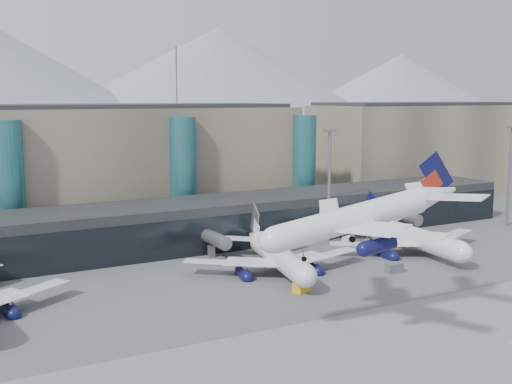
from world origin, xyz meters
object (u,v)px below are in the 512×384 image
at_px(lightmast_mid, 329,179).
at_px(veh_d, 348,240).
at_px(veh_c, 394,268).
at_px(lightmast_right, 510,170).
at_px(hero_jet, 370,208).
at_px(jet_parked_mid, 274,247).
at_px(veh_e, 429,241).
at_px(veh_h, 302,287).
at_px(jet_parked_right, 405,229).

xyz_separation_m(lightmast_mid, veh_d, (1.89, -5.17, -13.53)).
bearing_deg(veh_c, lightmast_right, 23.03).
distance_m(hero_jet, jet_parked_mid, 38.11).
distance_m(hero_jet, veh_c, 37.29).
relative_size(hero_jet, veh_e, 11.07).
xyz_separation_m(lightmast_mid, lightmast_right, (50.00, -8.00, 0.00)).
bearing_deg(veh_h, jet_parked_right, -1.37).
height_order(lightmast_mid, veh_h, lightmast_mid).
relative_size(lightmast_right, hero_jet, 0.81).
bearing_deg(veh_h, lightmast_mid, 25.05).
bearing_deg(jet_parked_mid, veh_c, -111.60).
bearing_deg(lightmast_right, veh_h, -163.94).
bearing_deg(hero_jet, lightmast_mid, 67.71).
relative_size(jet_parked_mid, veh_d, 11.93).
xyz_separation_m(veh_c, veh_d, (6.45, 23.02, -0.02)).
height_order(veh_d, veh_e, veh_d).
bearing_deg(hero_jet, veh_h, 90.63).
xyz_separation_m(lightmast_right, veh_c, (-54.56, -20.19, -13.51)).
bearing_deg(veh_c, jet_parked_right, 45.46).
distance_m(lightmast_right, veh_d, 50.06).
relative_size(lightmast_mid, veh_d, 8.24).
bearing_deg(veh_c, veh_h, -172.55).
bearing_deg(veh_e, veh_d, 159.59).
height_order(jet_parked_mid, veh_h, jet_parked_mid).
distance_m(lightmast_right, hero_jet, 89.81).
distance_m(jet_parked_right, veh_d, 13.19).
height_order(hero_jet, jet_parked_right, hero_jet).
xyz_separation_m(veh_c, veh_e, (22.25, 14.25, -0.09)).
relative_size(lightmast_right, veh_c, 7.85).
distance_m(lightmast_right, veh_e, 35.55).
relative_size(lightmast_right, veh_e, 8.92).
xyz_separation_m(jet_parked_mid, veh_h, (-2.91, -14.47, -3.61)).
distance_m(lightmast_right, jet_parked_right, 42.55).
bearing_deg(jet_parked_right, veh_h, 117.40).
relative_size(lightmast_right, jet_parked_mid, 0.69).
relative_size(lightmast_right, veh_h, 7.86).
bearing_deg(veh_h, veh_d, 17.67).
relative_size(hero_jet, veh_d, 10.22).
xyz_separation_m(jet_parked_mid, veh_d, (25.41, 10.36, -3.62)).
distance_m(lightmast_right, veh_h, 80.67).
relative_size(jet_parked_right, veh_e, 13.41).
xyz_separation_m(hero_jet, veh_e, (46.56, 36.89, -17.05)).
xyz_separation_m(veh_e, veh_h, (-44.13, -16.06, 0.09)).
relative_size(hero_jet, jet_parked_right, 0.83).
bearing_deg(jet_parked_mid, veh_e, -75.66).
bearing_deg(lightmast_mid, lightmast_right, -9.09).
xyz_separation_m(lightmast_right, veh_e, (-32.30, -5.94, -13.61)).
bearing_deg(jet_parked_right, hero_jet, 138.08).
distance_m(lightmast_right, jet_parked_mid, 74.56).
bearing_deg(veh_c, veh_e, 35.36).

